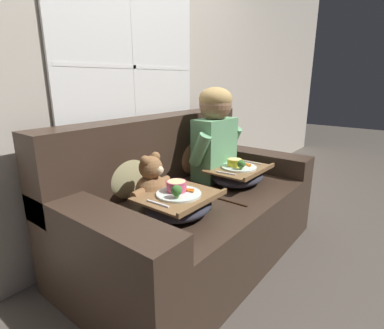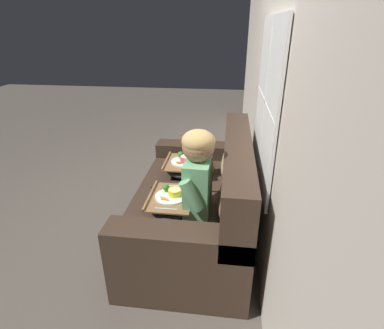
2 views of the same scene
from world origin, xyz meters
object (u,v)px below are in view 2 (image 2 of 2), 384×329
teddy_bear (205,162)px  throw_pillow_behind_teddy (228,159)px  couch (200,203)px  lap_tray_teddy (183,167)px  lap_tray_child (171,203)px  throw_pillow_behind_child (226,194)px  child_figure (198,169)px

teddy_bear → throw_pillow_behind_teddy: bearing=90.2°
throw_pillow_behind_teddy → couch: bearing=-35.4°
lap_tray_teddy → throw_pillow_behind_teddy: bearing=90.0°
throw_pillow_behind_teddy → lap_tray_teddy: bearing=-90.0°
throw_pillow_behind_teddy → lap_tray_child: (0.65, -0.43, -0.11)m
throw_pillow_behind_teddy → throw_pillow_behind_child: bearing=0.0°
couch → teddy_bear: size_ratio=5.10×
child_figure → teddy_bear: bearing=-179.7°
couch → lap_tray_teddy: size_ratio=4.21×
throw_pillow_behind_teddy → child_figure: size_ratio=0.55×
teddy_bear → lap_tray_child: bearing=-17.6°
throw_pillow_behind_child → child_figure: bearing=-90.0°
throw_pillow_behind_child → lap_tray_child: 0.44m
child_figure → teddy_bear: (-0.65, -0.00, -0.23)m
child_figure → lap_tray_teddy: (-0.65, -0.21, -0.30)m
teddy_bear → lap_tray_teddy: 0.22m
couch → lap_tray_teddy: (-0.33, -0.19, 0.20)m
throw_pillow_behind_child → teddy_bear: (-0.65, -0.22, -0.04)m
teddy_bear → lap_tray_child: (0.65, -0.21, -0.07)m
throw_pillow_behind_child → child_figure: 0.29m
lap_tray_child → lap_tray_teddy: bearing=180.0°
couch → teddy_bear: bearing=177.7°
child_figure → throw_pillow_behind_teddy: bearing=161.7°
teddy_bear → lap_tray_child: teddy_bear is taller
throw_pillow_behind_teddy → lap_tray_child: bearing=-33.2°
throw_pillow_behind_teddy → lap_tray_child: 0.79m
child_figure → throw_pillow_behind_child: bearing=90.0°
couch → throw_pillow_behind_child: 0.51m
lap_tray_child → child_figure: bearing=89.8°
teddy_bear → lap_tray_teddy: (-0.00, -0.21, -0.07)m
couch → throw_pillow_behind_teddy: size_ratio=4.74×
child_figure → lap_tray_child: 0.37m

